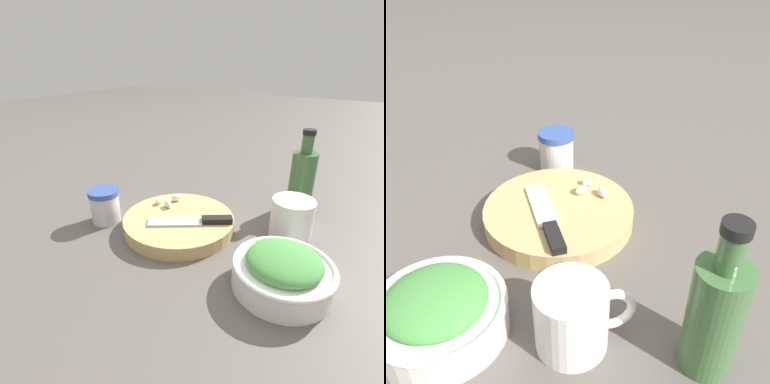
% 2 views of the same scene
% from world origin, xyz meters
% --- Properties ---
extents(ground_plane, '(5.00, 5.00, 0.00)m').
position_xyz_m(ground_plane, '(0.00, 0.00, 0.00)').
color(ground_plane, '#56514C').
extents(cutting_board, '(0.25, 0.25, 0.03)m').
position_xyz_m(cutting_board, '(-0.04, -0.09, 0.02)').
color(cutting_board, tan).
rests_on(cutting_board, ground_plane).
extents(chef_knife, '(0.17, 0.12, 0.01)m').
position_xyz_m(chef_knife, '(0.00, -0.09, 0.03)').
color(chef_knife, black).
rests_on(chef_knife, cutting_board).
extents(garlic_cloves, '(0.05, 0.06, 0.02)m').
position_xyz_m(garlic_cloves, '(-0.10, -0.04, 0.04)').
color(garlic_cloves, silver).
rests_on(garlic_cloves, cutting_board).
extents(herb_bowl, '(0.17, 0.17, 0.07)m').
position_xyz_m(herb_bowl, '(0.22, -0.15, 0.03)').
color(herb_bowl, silver).
rests_on(herb_bowl, ground_plane).
extents(spice_jar, '(0.07, 0.07, 0.08)m').
position_xyz_m(spice_jar, '(-0.21, -0.15, 0.04)').
color(spice_jar, silver).
rests_on(spice_jar, ground_plane).
extents(coffee_mug, '(0.09, 0.12, 0.09)m').
position_xyz_m(coffee_mug, '(0.18, 0.01, 0.05)').
color(coffee_mug, silver).
rests_on(coffee_mug, ground_plane).
extents(oil_bottle, '(0.06, 0.06, 0.21)m').
position_xyz_m(oil_bottle, '(0.17, 0.17, 0.08)').
color(oil_bottle, '#3D6638').
rests_on(oil_bottle, ground_plane).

